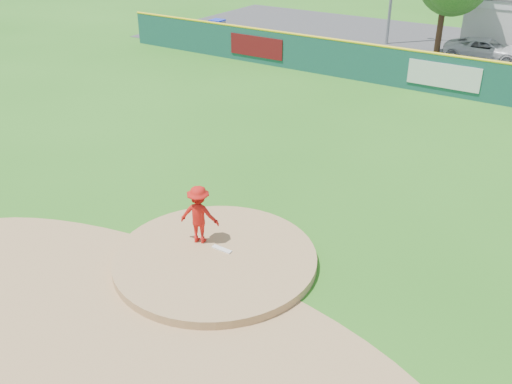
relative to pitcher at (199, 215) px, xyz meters
The scene contains 10 objects.
ground 1.39m from the pitcher, 23.73° to the right, with size 120.00×120.00×0.00m, color #286B19.
pitchers_mound 1.39m from the pitcher, 23.73° to the right, with size 5.50×5.50×0.50m, color #9E774C.
pitching_rubber 1.14m from the pitcher, ahead, with size 0.60×0.15×0.04m, color white.
infield_dirt_arc 3.60m from the pitcher, 76.89° to the right, with size 15.40×15.40×0.01m, color #9E774C.
parking_lot 26.69m from the pitcher, 88.33° to the left, with size 44.00×16.00×0.02m, color #38383A.
pitcher is the anchor object (origin of this frame).
van 25.58m from the pitcher, 86.83° to the left, with size 2.19×4.74×1.32m, color silver.
fence_banners 18.08m from the pitcher, 103.50° to the left, with size 14.67×0.04×1.20m.
playground_slide 26.30m from the pitcher, 125.98° to the left, with size 0.87×2.46×1.36m.
outfield_fence 17.68m from the pitcher, 87.48° to the left, with size 40.00×0.14×2.07m.
Camera 1 is at (8.02, -10.11, 8.87)m, focal length 40.00 mm.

